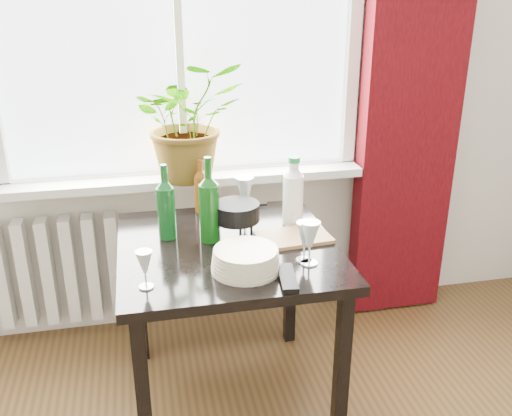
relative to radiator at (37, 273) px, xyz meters
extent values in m
cube|color=white|center=(0.75, 0.04, 1.22)|extent=(1.72, 0.08, 1.62)
cube|color=silver|center=(0.75, -0.03, 0.44)|extent=(1.72, 0.20, 0.04)
cube|color=#360409|center=(1.87, -0.06, 0.92)|extent=(0.50, 0.12, 2.56)
cube|color=silver|center=(0.00, 0.00, 0.00)|extent=(0.80, 0.10, 0.55)
cube|color=black|center=(0.85, -0.63, 0.34)|extent=(0.85, 0.85, 0.04)
cube|color=black|center=(0.48, -1.00, -0.03)|extent=(0.05, 0.05, 0.70)
cube|color=black|center=(0.48, -0.27, -0.03)|extent=(0.05, 0.05, 0.70)
cube|color=black|center=(1.21, -1.00, -0.03)|extent=(0.05, 0.05, 0.70)
cube|color=black|center=(1.21, -0.27, -0.03)|extent=(0.05, 0.05, 0.70)
imported|color=#417920|center=(0.77, -0.09, 0.74)|extent=(0.56, 0.50, 0.55)
cylinder|color=beige|center=(0.88, -0.85, 0.40)|extent=(0.31, 0.31, 0.08)
cube|color=black|center=(1.01, -0.96, 0.37)|extent=(0.08, 0.19, 0.02)
cube|color=#A97B4C|center=(1.12, -0.63, 0.37)|extent=(0.30, 0.21, 0.02)
camera|label=1|loc=(0.54, -2.64, 1.34)|focal=40.00mm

